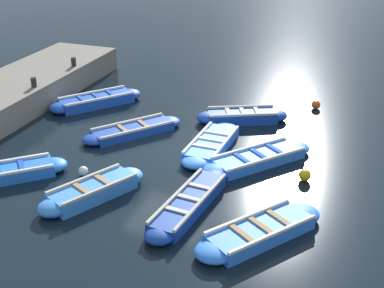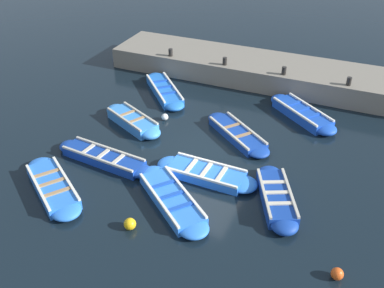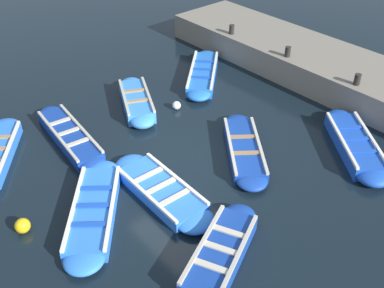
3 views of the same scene
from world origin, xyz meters
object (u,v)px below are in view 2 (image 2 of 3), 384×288
Objects in this scene: boat_mid_row at (53,187)px; bollard_mid_south at (284,71)px; boat_far_corner at (172,199)px; boat_bow_out at (164,91)px; boat_outer_left at (104,158)px; buoy_orange_near at (130,224)px; boat_near_quay at (302,114)px; bollard_north at (171,52)px; bollard_mid_north at (225,61)px; boat_stern_in at (276,198)px; boat_broadside at (206,174)px; buoy_white_drifting at (165,117)px; bollard_south at (349,81)px; buoy_yellow_far at (337,274)px; boat_alongside at (237,134)px; boat_drifting at (133,121)px.

boat_mid_row is 9.84× the size of bollard_mid_south.
boat_bow_out is at bearing -151.99° from boat_far_corner.
boat_outer_left is 1.11× the size of boat_far_corner.
buoy_orange_near is at bearing 19.78° from boat_bow_out.
boat_outer_left is at bearing -29.95° from bollard_mid_south.
boat_near_quay is (-7.83, 6.25, 0.02)m from boat_mid_row.
bollard_north and bollard_mid_south have the same top height.
boat_far_corner is 9.94× the size of bollard_mid_north.
bollard_mid_south reaches higher than boat_stern_in.
buoy_white_drifting is at bearing -134.61° from boat_broadside.
boat_near_quay is 9.58× the size of bollard_mid_south.
boat_stern_in is 6.99m from boat_mid_row.
bollard_mid_south is at bearing -144.45° from boat_near_quay.
boat_mid_row is 9.78× the size of buoy_orange_near.
bollard_mid_north and bollard_south have the same top height.
boat_bow_out is 2.35m from bollard_north.
buoy_orange_near is at bearing 4.74° from bollard_mid_north.
boat_mid_row is 1.03× the size of boat_near_quay.
boat_outer_left is 8.84m from bollard_mid_south.
boat_near_quay reaches higher than boat_bow_out.
boat_bow_out is 2.35m from buoy_white_drifting.
boat_far_corner is at bearing 28.01° from boat_bow_out.
buoy_orange_near reaches higher than buoy_white_drifting.
boat_bow_out is (-5.56, -0.40, 0.01)m from boat_outer_left.
boat_broadside is at bearing 121.53° from boat_mid_row.
boat_broadside is 11.01× the size of buoy_yellow_far.
boat_near_quay is at bearing 141.87° from boat_alongside.
boat_outer_left reaches higher than boat_far_corner.
boat_alongside is 6.46m from bollard_north.
bollard_south is (-1.78, 1.45, 0.93)m from boat_near_quay.
buoy_white_drifting is (4.15, -3.74, -0.99)m from bollard_mid_south.
boat_broadside is 10.12× the size of bollard_north.
buoy_white_drifting is (-4.52, -2.47, -0.02)m from boat_far_corner.
boat_near_quay is at bearing -176.18° from boat_stern_in.
boat_bow_out is at bearing 178.58° from boat_mid_row.
buoy_white_drifting is (4.15, -6.46, -0.99)m from bollard_south.
boat_stern_in reaches higher than boat_bow_out.
boat_bow_out is 0.98× the size of boat_mid_row.
boat_outer_left is 3.29m from boat_far_corner.
bollard_mid_south reaches higher than boat_drifting.
buoy_yellow_far is at bearing 39.27° from boat_alongside.
boat_mid_row is 4.91m from boat_broadside.
boat_drifting is at bearing 176.75° from boat_mid_row.
boat_mid_row reaches higher than buoy_orange_near.
bollard_mid_south is (0.00, 2.72, 0.00)m from bollard_mid_north.
bollard_north is 1.00× the size of bollard_south.
boat_outer_left reaches higher than buoy_orange_near.
bollard_north is at bearing -177.25° from boat_mid_row.
bollard_south is at bearing 136.97° from boat_outer_left.
boat_stern_in is 11.72× the size of buoy_white_drifting.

